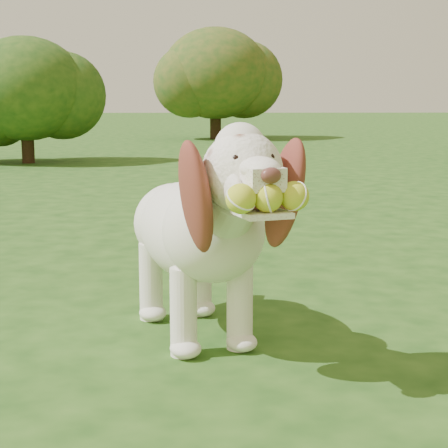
{
  "coord_description": "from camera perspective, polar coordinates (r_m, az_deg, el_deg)",
  "views": [
    {
      "loc": [
        -0.15,
        -3.09,
        0.94
      ],
      "look_at": [
        -0.06,
        -0.54,
        0.51
      ],
      "focal_mm": 60.0,
      "sensor_mm": 36.0,
      "label": 1
    }
  ],
  "objects": [
    {
      "name": "ground",
      "position": [
        3.23,
        0.67,
        -7.23
      ],
      "size": [
        80.0,
        80.0,
        0.0
      ],
      "primitive_type": "plane",
      "color": "#1B4212",
      "rests_on": "ground"
    },
    {
      "name": "dog",
      "position": [
        2.84,
        -1.81,
        -0.09
      ],
      "size": [
        0.71,
        1.3,
        0.86
      ],
      "rotation": [
        0.0,
        0.0,
        0.31
      ],
      "color": "white",
      "rests_on": "ground"
    },
    {
      "name": "shrub_i",
      "position": [
        16.73,
        -0.66,
        11.4
      ],
      "size": [
        2.35,
        2.35,
        2.43
      ],
      "color": "#382314",
      "rests_on": "ground"
    },
    {
      "name": "shrub_b",
      "position": [
        11.0,
        -14.9,
        9.92
      ],
      "size": [
        1.71,
        1.71,
        1.77
      ],
      "color": "#382314",
      "rests_on": "ground"
    }
  ]
}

